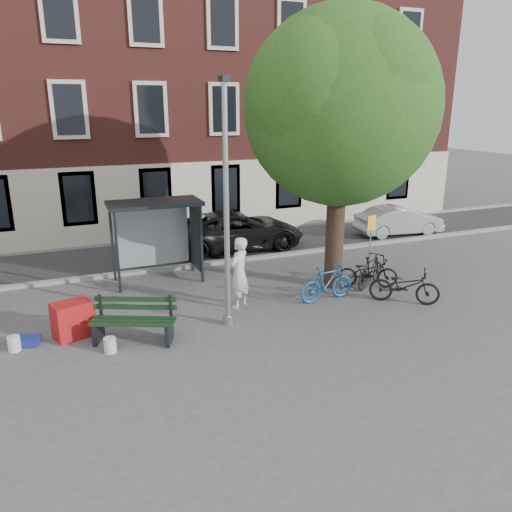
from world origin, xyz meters
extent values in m
plane|color=#4C4C4F|center=(0.00, 0.00, 0.00)|extent=(90.00, 90.00, 0.00)
cube|color=#28282B|center=(0.00, 7.00, 0.01)|extent=(40.00, 4.00, 0.01)
cube|color=gray|center=(0.00, 5.00, 0.06)|extent=(40.00, 0.25, 0.12)
cube|color=gray|center=(0.00, 9.00, 0.06)|extent=(40.00, 0.25, 0.12)
cube|color=brown|center=(0.00, 13.00, 7.00)|extent=(30.00, 8.00, 14.00)
cylinder|color=#9EA0A3|center=(0.00, 0.00, 3.00)|extent=(0.14, 0.14, 6.00)
cylinder|color=#9EA0A3|center=(0.00, 0.00, 0.12)|extent=(0.28, 0.28, 0.24)
cube|color=#1E2328|center=(0.00, 0.00, 6.05)|extent=(0.18, 0.35, 0.12)
cylinder|color=black|center=(4.00, 1.50, 1.70)|extent=(0.56, 0.56, 3.40)
sphere|color=#255319|center=(4.00, 1.50, 5.40)|extent=(5.60, 5.60, 5.60)
sphere|color=#255319|center=(4.90, 1.90, 5.90)|extent=(3.92, 3.92, 3.92)
sphere|color=#255319|center=(3.20, 1.20, 5.70)|extent=(4.20, 4.20, 4.20)
sphere|color=#255319|center=(4.20, 0.60, 6.00)|extent=(3.64, 3.64, 3.64)
cube|color=#1E2328|center=(-2.30, 3.40, 1.25)|extent=(0.08, 0.08, 2.50)
cube|color=#1E2328|center=(0.30, 3.40, 1.25)|extent=(0.08, 0.08, 2.50)
cube|color=#1E2328|center=(-2.30, 4.60, 1.25)|extent=(0.08, 0.08, 2.50)
cube|color=#1E2328|center=(0.30, 4.60, 1.25)|extent=(0.08, 0.08, 2.50)
cube|color=#1E2328|center=(-1.00, 4.00, 2.56)|extent=(2.85, 1.45, 0.12)
cube|color=#8C999E|center=(-1.00, 4.60, 1.38)|extent=(2.34, 0.04, 2.00)
cube|color=#1E2328|center=(0.30, 4.00, 1.38)|extent=(0.12, 1.14, 2.12)
cube|color=#D84C19|center=(0.37, 4.00, 1.38)|extent=(0.02, 0.90, 1.62)
imported|color=silver|center=(0.67, 1.00, 1.01)|extent=(0.88, 0.84, 2.03)
cube|color=#1E2328|center=(-3.22, 0.25, 0.26)|extent=(0.34, 0.61, 0.52)
cube|color=#1E2328|center=(-1.65, -0.45, 0.26)|extent=(0.34, 0.61, 0.52)
cube|color=black|center=(-2.52, -0.29, 0.54)|extent=(1.89, 0.95, 0.05)
cube|color=black|center=(-2.43, -0.10, 0.54)|extent=(1.89, 0.95, 0.05)
cube|color=black|center=(-2.35, 0.09, 0.54)|extent=(1.89, 0.95, 0.05)
cube|color=black|center=(-2.30, 0.19, 0.77)|extent=(1.86, 0.87, 0.11)
cube|color=black|center=(-2.30, 0.19, 0.98)|extent=(1.86, 0.87, 0.11)
imported|color=black|center=(4.90, 0.96, 0.50)|extent=(2.01, 1.36, 1.00)
imported|color=#184D88|center=(3.20, 0.49, 0.53)|extent=(1.81, 0.67, 1.06)
imported|color=black|center=(5.17, -0.50, 0.52)|extent=(1.98, 1.73, 1.03)
imported|color=black|center=(5.07, 1.02, 0.51)|extent=(1.72, 1.29, 1.03)
imported|color=black|center=(2.62, 6.59, 0.75)|extent=(5.42, 2.57, 1.49)
imported|color=#A3A4AA|center=(9.99, 6.05, 0.63)|extent=(3.92, 1.69, 1.25)
cube|color=#AA1617|center=(-3.76, 0.76, 0.45)|extent=(1.04, 0.86, 0.90)
cube|color=navy|center=(-4.83, 0.70, 0.10)|extent=(0.65, 0.55, 0.20)
cylinder|color=silver|center=(-5.08, 0.49, 0.18)|extent=(0.30, 0.30, 0.36)
cylinder|color=silver|center=(-3.03, -0.43, 0.18)|extent=(0.31, 0.31, 0.36)
cylinder|color=#9EA0A3|center=(5.48, 1.73, 1.02)|extent=(0.04, 0.04, 2.03)
cube|color=yellow|center=(5.48, 1.73, 1.86)|extent=(0.36, 0.11, 0.47)
camera|label=1|loc=(-3.82, -11.32, 5.49)|focal=35.00mm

